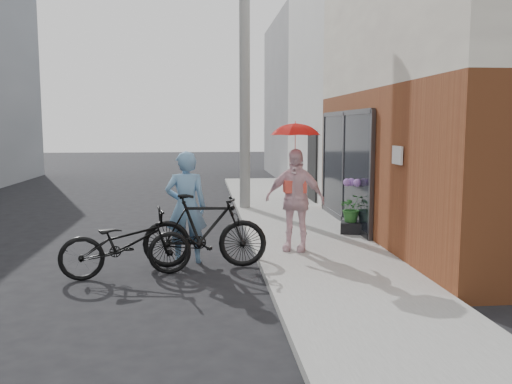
{
  "coord_description": "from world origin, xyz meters",
  "views": [
    {
      "loc": [
        -0.01,
        -8.39,
        2.3
      ],
      "look_at": [
        0.94,
        1.34,
        1.1
      ],
      "focal_mm": 38.0,
      "sensor_mm": 36.0,
      "label": 1
    }
  ],
  "objects": [
    {
      "name": "kimono_woman",
      "position": [
        1.58,
        0.86,
        1.01
      ],
      "size": [
        1.13,
        0.81,
        1.79
      ],
      "primitive_type": "imported",
      "rotation": [
        0.0,
        0.0,
        -0.4
      ],
      "color": "silver",
      "rests_on": "sidewalk"
    },
    {
      "name": "sidewalk",
      "position": [
        2.1,
        2.0,
        0.06
      ],
      "size": [
        2.2,
        24.0,
        0.12
      ],
      "primitive_type": "cube",
      "color": "gray",
      "rests_on": "ground"
    },
    {
      "name": "curb",
      "position": [
        0.94,
        2.0,
        0.06
      ],
      "size": [
        0.12,
        24.0,
        0.12
      ],
      "primitive_type": "cube",
      "color": "#9E9E99",
      "rests_on": "ground"
    },
    {
      "name": "potted_plant",
      "position": [
        3.0,
        2.26,
        0.64
      ],
      "size": [
        0.52,
        0.45,
        0.58
      ],
      "primitive_type": "imported",
      "color": "#2F6F2C",
      "rests_on": "planter"
    },
    {
      "name": "bike_left",
      "position": [
        -1.19,
        -0.17,
        0.52
      ],
      "size": [
        2.08,
        1.07,
        1.04
      ],
      "primitive_type": "imported",
      "rotation": [
        0.0,
        0.0,
        1.77
      ],
      "color": "black",
      "rests_on": "ground"
    },
    {
      "name": "parasol",
      "position": [
        1.58,
        0.86,
        2.27
      ],
      "size": [
        0.82,
        0.82,
        0.72
      ],
      "primitive_type": "imported",
      "color": "red",
      "rests_on": "kimono_woman"
    },
    {
      "name": "plaster_building",
      "position": [
        7.2,
        9.0,
        3.5
      ],
      "size": [
        8.0,
        6.0,
        7.0
      ],
      "primitive_type": "cube",
      "color": "silver",
      "rests_on": "ground"
    },
    {
      "name": "east_building_far",
      "position": [
        7.2,
        16.0,
        3.5
      ],
      "size": [
        8.0,
        8.0,
        7.0
      ],
      "primitive_type": "cube",
      "color": "gray",
      "rests_on": "ground"
    },
    {
      "name": "ground",
      "position": [
        0.0,
        0.0,
        0.0
      ],
      "size": [
        80.0,
        80.0,
        0.0
      ],
      "primitive_type": "plane",
      "color": "black",
      "rests_on": "ground"
    },
    {
      "name": "officer",
      "position": [
        -0.3,
        0.64,
        0.94
      ],
      "size": [
        0.7,
        0.48,
        1.88
      ],
      "primitive_type": "imported",
      "rotation": [
        0.0,
        0.0,
        3.18
      ],
      "color": "#72A1CB",
      "rests_on": "ground"
    },
    {
      "name": "utility_pole",
      "position": [
        1.1,
        6.0,
        3.5
      ],
      "size": [
        0.28,
        0.28,
        7.0
      ],
      "primitive_type": "cylinder",
      "color": "#9E9E99",
      "rests_on": "ground"
    },
    {
      "name": "bike_right",
      "position": [
        0.0,
        0.28,
        0.6
      ],
      "size": [
        2.03,
        0.66,
        1.21
      ],
      "primitive_type": "imported",
      "rotation": [
        0.0,
        0.0,
        1.53
      ],
      "color": "black",
      "rests_on": "ground"
    },
    {
      "name": "planter",
      "position": [
        3.0,
        2.26,
        0.23
      ],
      "size": [
        0.54,
        0.54,
        0.23
      ],
      "primitive_type": "cube",
      "rotation": [
        0.0,
        0.0,
        -0.3
      ],
      "color": "black",
      "rests_on": "sidewalk"
    }
  ]
}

